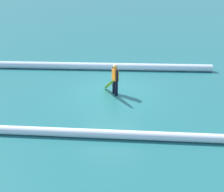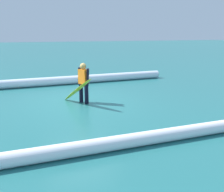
% 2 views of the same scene
% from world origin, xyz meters
% --- Properties ---
extents(ground_plane, '(128.95, 128.95, 0.00)m').
position_xyz_m(ground_plane, '(0.00, 0.00, 0.00)').
color(ground_plane, '#236B6C').
extents(surfer, '(0.34, 0.59, 1.43)m').
position_xyz_m(surfer, '(-0.19, 0.18, 0.80)').
color(surfer, black).
rests_on(surfer, ground_plane).
extents(surfboard, '(0.75, 1.77, 1.08)m').
position_xyz_m(surfboard, '(0.08, 0.33, 0.52)').
color(surfboard, yellow).
rests_on(surfboard, ground_plane).
extents(wave_crest_foreground, '(14.67, 0.77, 0.40)m').
position_xyz_m(wave_crest_foreground, '(1.99, -3.39, 0.20)').
color(wave_crest_foreground, white).
rests_on(wave_crest_foreground, ground_plane).
extents(wave_crest_midground, '(21.14, 0.39, 0.31)m').
position_xyz_m(wave_crest_midground, '(0.23, 4.13, 0.16)').
color(wave_crest_midground, white).
rests_on(wave_crest_midground, ground_plane).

